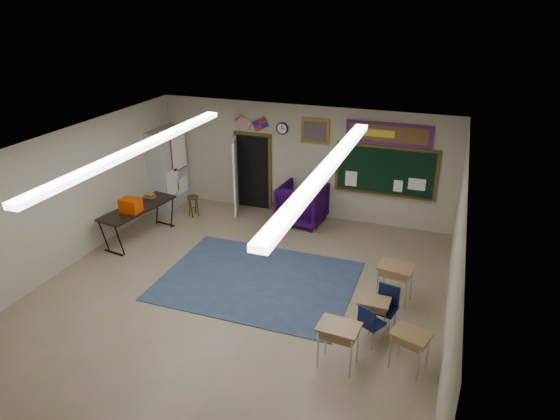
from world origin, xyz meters
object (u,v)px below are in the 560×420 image
(wingback_armchair, at_px, (302,204))
(wooden_stool, at_px, (193,206))
(student_desk_front_left, at_px, (373,314))
(folding_table, at_px, (139,221))
(student_desk_front_right, at_px, (395,282))

(wingback_armchair, bearing_deg, wooden_stool, 16.48)
(student_desk_front_left, distance_m, folding_table, 6.30)
(student_desk_front_right, relative_size, folding_table, 0.37)
(student_desk_front_left, bearing_deg, folding_table, 164.82)
(wooden_stool, bearing_deg, student_desk_front_left, -31.93)
(wingback_armchair, relative_size, wooden_stool, 2.05)
(wingback_armchair, height_order, folding_table, folding_table)
(student_desk_front_right, distance_m, folding_table, 6.31)
(folding_table, xyz_separation_m, wooden_stool, (0.57, 1.67, -0.17))
(wingback_armchair, xyz_separation_m, student_desk_front_right, (2.81, -2.92, -0.08))
(student_desk_front_left, xyz_separation_m, folding_table, (-6.05, 1.75, 0.10))
(folding_table, relative_size, wooden_stool, 3.78)
(student_desk_front_left, height_order, student_desk_front_right, student_desk_front_right)
(student_desk_front_right, height_order, wooden_stool, student_desk_front_right)
(folding_table, bearing_deg, student_desk_front_right, 3.26)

